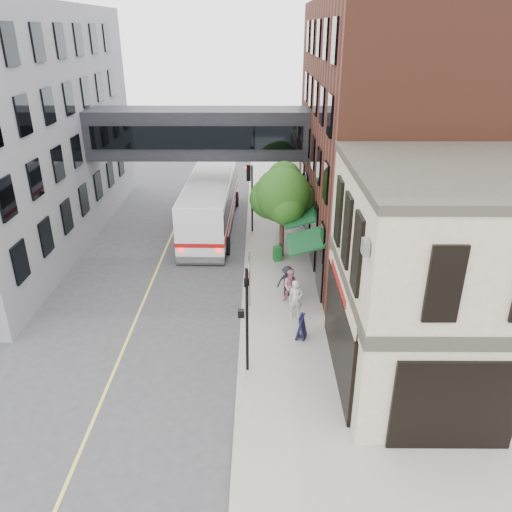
{
  "coord_description": "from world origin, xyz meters",
  "views": [
    {
      "loc": [
        0.84,
        -14.31,
        12.62
      ],
      "look_at": [
        0.72,
        5.4,
        3.6
      ],
      "focal_mm": 35.0,
      "sensor_mm": 36.0,
      "label": 1
    }
  ],
  "objects_px": {
    "bus": "(211,199)",
    "pedestrian_a": "(296,299)",
    "sandwich_board": "(301,327)",
    "pedestrian_b": "(291,286)",
    "pedestrian_c": "(287,281)",
    "newspaper_box": "(277,254)"
  },
  "relations": [
    {
      "from": "bus",
      "to": "sandwich_board",
      "type": "bearing_deg",
      "value": -69.85
    },
    {
      "from": "pedestrian_c",
      "to": "sandwich_board",
      "type": "relative_size",
      "value": 1.51
    },
    {
      "from": "sandwich_board",
      "to": "newspaper_box",
      "type": "bearing_deg",
      "value": 112.34
    },
    {
      "from": "sandwich_board",
      "to": "bus",
      "type": "bearing_deg",
      "value": 126.91
    },
    {
      "from": "bus",
      "to": "pedestrian_b",
      "type": "relative_size",
      "value": 7.6
    },
    {
      "from": "bus",
      "to": "pedestrian_a",
      "type": "bearing_deg",
      "value": -67.83
    },
    {
      "from": "bus",
      "to": "pedestrian_c",
      "type": "relative_size",
      "value": 7.9
    },
    {
      "from": "pedestrian_b",
      "to": "sandwich_board",
      "type": "relative_size",
      "value": 1.57
    },
    {
      "from": "bus",
      "to": "pedestrian_a",
      "type": "height_order",
      "value": "bus"
    },
    {
      "from": "pedestrian_a",
      "to": "pedestrian_c",
      "type": "xyz_separation_m",
      "value": [
        -0.28,
        2.01,
        -0.1
      ]
    },
    {
      "from": "bus",
      "to": "pedestrian_a",
      "type": "relative_size",
      "value": 7.06
    },
    {
      "from": "pedestrian_b",
      "to": "bus",
      "type": "bearing_deg",
      "value": 122.34
    },
    {
      "from": "bus",
      "to": "newspaper_box",
      "type": "relative_size",
      "value": 14.84
    },
    {
      "from": "pedestrian_a",
      "to": "pedestrian_c",
      "type": "height_order",
      "value": "pedestrian_a"
    },
    {
      "from": "pedestrian_c",
      "to": "newspaper_box",
      "type": "height_order",
      "value": "pedestrian_c"
    },
    {
      "from": "pedestrian_a",
      "to": "pedestrian_b",
      "type": "distance_m",
      "value": 1.44
    },
    {
      "from": "pedestrian_c",
      "to": "sandwich_board",
      "type": "bearing_deg",
      "value": -93.0
    },
    {
      "from": "bus",
      "to": "sandwich_board",
      "type": "xyz_separation_m",
      "value": [
        5.15,
        -14.03,
        -1.27
      ]
    },
    {
      "from": "pedestrian_b",
      "to": "sandwich_board",
      "type": "xyz_separation_m",
      "value": [
        0.27,
        -3.21,
        -0.31
      ]
    },
    {
      "from": "pedestrian_b",
      "to": "pedestrian_a",
      "type": "bearing_deg",
      "value": -77.09
    },
    {
      "from": "pedestrian_b",
      "to": "newspaper_box",
      "type": "xyz_separation_m",
      "value": [
        -0.51,
        4.82,
        -0.42
      ]
    },
    {
      "from": "pedestrian_b",
      "to": "newspaper_box",
      "type": "relative_size",
      "value": 1.95
    }
  ]
}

